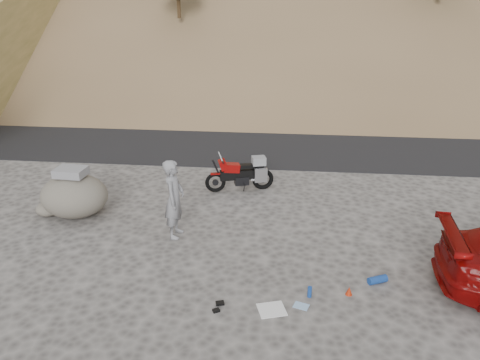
% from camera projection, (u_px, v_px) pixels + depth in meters
% --- Properties ---
extents(ground, '(140.00, 140.00, 0.00)m').
position_uv_depth(ground, '(227.00, 258.00, 10.23)').
color(ground, '#474441').
rests_on(ground, ground).
extents(road, '(120.00, 7.00, 0.05)m').
position_uv_depth(road, '(256.00, 138.00, 18.52)').
color(road, black).
rests_on(road, ground).
extents(motorcycle, '(1.97, 0.90, 1.20)m').
position_uv_depth(motorcycle, '(243.00, 174.00, 13.51)').
color(motorcycle, black).
rests_on(motorcycle, ground).
extents(man, '(0.49, 0.71, 1.90)m').
position_uv_depth(man, '(176.00, 235.00, 11.20)').
color(man, gray).
rests_on(man, ground).
extents(boulder, '(2.04, 1.86, 1.29)m').
position_uv_depth(boulder, '(74.00, 195.00, 11.96)').
color(boulder, '#5B564E').
rests_on(boulder, ground).
extents(small_rock, '(0.73, 0.68, 0.37)m').
position_uv_depth(small_rock, '(48.00, 209.00, 12.10)').
color(small_rock, '#5B564E').
rests_on(small_rock, ground).
extents(gear_white_cloth, '(0.60, 0.56, 0.02)m').
position_uv_depth(gear_white_cloth, '(272.00, 310.00, 8.58)').
color(gear_white_cloth, white).
rests_on(gear_white_cloth, ground).
extents(gear_blue_mat, '(0.42, 0.31, 0.16)m').
position_uv_depth(gear_blue_mat, '(378.00, 280.00, 9.34)').
color(gear_blue_mat, navy).
rests_on(gear_blue_mat, ground).
extents(gear_bottle, '(0.10, 0.10, 0.22)m').
position_uv_depth(gear_bottle, '(310.00, 292.00, 8.91)').
color(gear_bottle, navy).
rests_on(gear_bottle, ground).
extents(gear_funnel, '(0.14, 0.14, 0.17)m').
position_uv_depth(gear_funnel, '(349.00, 291.00, 8.98)').
color(gear_funnel, '#AF260B').
rests_on(gear_funnel, ground).
extents(gear_glove_a, '(0.18, 0.15, 0.04)m').
position_uv_depth(gear_glove_a, '(220.00, 303.00, 8.73)').
color(gear_glove_a, black).
rests_on(gear_glove_a, ground).
extents(gear_glove_b, '(0.16, 0.15, 0.04)m').
position_uv_depth(gear_glove_b, '(216.00, 310.00, 8.53)').
color(gear_glove_b, black).
rests_on(gear_glove_b, ground).
extents(gear_blue_cloth, '(0.33, 0.28, 0.01)m').
position_uv_depth(gear_blue_cloth, '(301.00, 306.00, 8.68)').
color(gear_blue_cloth, '#8EB3DC').
rests_on(gear_blue_cloth, ground).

